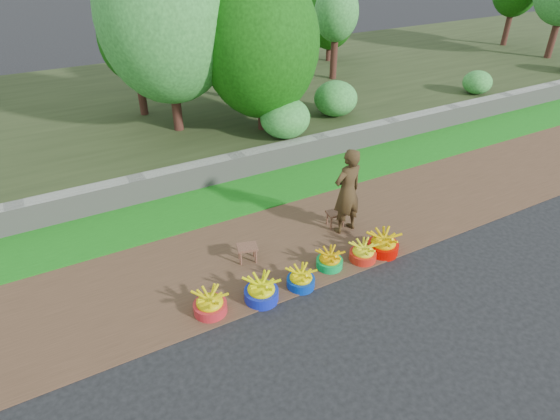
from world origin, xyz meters
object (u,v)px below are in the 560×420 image
basin_a (210,304)px  basin_b (261,291)px  basin_d (330,260)px  basin_f (383,244)px  vendor_woman (347,191)px  basin_e (363,253)px  stool_right (336,215)px  stool_left (247,249)px  basin_c (301,279)px

basin_a → basin_b: bearing=-8.4°
basin_b → basin_d: size_ratio=1.19×
basin_f → vendor_woman: 1.12m
basin_e → stool_right: 1.12m
stool_left → stool_right: (1.93, 0.18, -0.00)m
basin_a → vendor_woman: vendor_woman is taller
basin_e → basin_f: basin_f is taller
stool_right → vendor_woman: bearing=-73.0°
basin_e → stool_right: (0.19, 1.10, 0.10)m
basin_a → basin_c: bearing=-5.6°
basin_b → stool_right: 2.44m
basin_c → basin_b: bearing=177.6°
basin_b → basin_e: 1.96m
basin_b → basin_d: 1.36m
basin_a → basin_c: size_ratio=1.11×
basin_b → stool_right: bearing=27.8°
basin_d → basin_f: 1.05m
basin_e → basin_b: bearing=-178.9°
basin_a → basin_d: bearing=0.9°
stool_right → basin_c: bearing=-141.6°
stool_left → vendor_woman: vendor_woman is taller
basin_b → stool_left: 0.99m
stool_right → vendor_woman: (0.06, -0.21, 0.59)m
basin_e → vendor_woman: vendor_woman is taller
basin_e → stool_right: size_ratio=1.25×
basin_f → stool_right: 1.13m
stool_right → vendor_woman: size_ratio=0.22×
vendor_woman → basin_f: bearing=95.8°
basin_a → stool_left: 1.33m
vendor_woman → basin_a: bearing=9.7°
basin_a → vendor_woman: (3.01, 0.82, 0.67)m
basin_a → basin_e: (2.75, -0.08, -0.01)m
basin_b → basin_d: basin_b is taller
basin_d → basin_a: bearing=-179.1°
basin_e → basin_f: bearing=0.4°
basin_a → basin_f: (3.18, -0.07, 0.01)m
basin_d → stool_right: basin_d is taller
basin_f → stool_right: size_ratio=1.47×
basin_c → stool_left: 1.10m
basin_b → stool_left: basin_b is taller
basin_e → basin_f: 0.44m
basin_d → stool_left: basin_d is taller
basin_c → vendor_woman: size_ratio=0.27×
basin_d → stool_right: size_ratio=1.20×
basin_c → stool_right: (1.47, 1.17, 0.10)m
basin_d → basin_e: 0.62m
stool_right → basin_b: bearing=-152.2°
basin_c → stool_left: (-0.45, 0.99, 0.11)m
basin_e → basin_f: size_ratio=0.85×
vendor_woman → basin_e: bearing=68.4°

